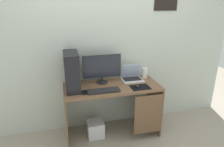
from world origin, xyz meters
TOP-DOWN VIEW (x-y plane):
  - ground_plane at (0.00, 0.00)m, footprint 8.00×8.00m
  - wall_back at (0.00, 0.32)m, footprint 4.00×0.05m
  - desk at (0.02, -0.01)m, footprint 1.32×0.57m
  - pc_tower at (-0.53, 0.02)m, footprint 0.19×0.41m
  - monitor at (-0.11, 0.14)m, footprint 0.54×0.16m
  - laptop at (0.35, 0.16)m, footprint 0.30×0.24m
  - speaker at (0.56, 0.19)m, footprint 0.08×0.08m
  - keyboard at (-0.15, -0.16)m, footprint 0.42×0.14m
  - mousepad at (0.36, -0.15)m, footprint 0.26×0.20m
  - mouse_left at (0.31, -0.14)m, footprint 0.06×0.10m
  - cell_phone at (-0.40, -0.14)m, footprint 0.07×0.13m
  - subwoofer at (-0.25, -0.01)m, footprint 0.23×0.23m

SIDE VIEW (x-z plane):
  - ground_plane at x=0.00m, z-range 0.00..0.00m
  - subwoofer at x=-0.25m, z-range 0.00..0.23m
  - desk at x=0.02m, z-range 0.22..0.98m
  - mousepad at x=0.36m, z-range 0.77..0.77m
  - cell_phone at x=-0.40m, z-range 0.77..0.78m
  - keyboard at x=-0.15m, z-range 0.77..0.79m
  - mouse_left at x=0.31m, z-range 0.77..0.80m
  - laptop at x=0.35m, z-range 0.70..0.93m
  - speaker at x=0.56m, z-range 0.77..0.92m
  - monitor at x=-0.11m, z-range 0.78..1.19m
  - pc_tower at x=-0.53m, z-range 0.77..1.26m
  - wall_back at x=0.00m, z-range 0.00..2.60m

